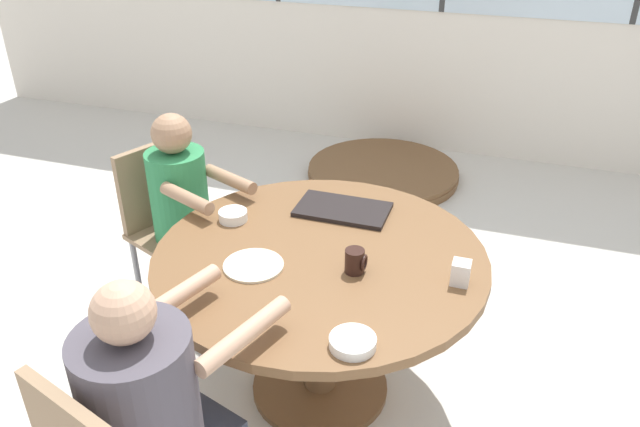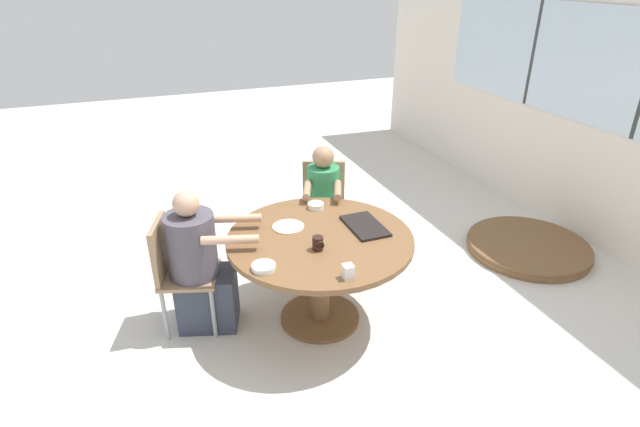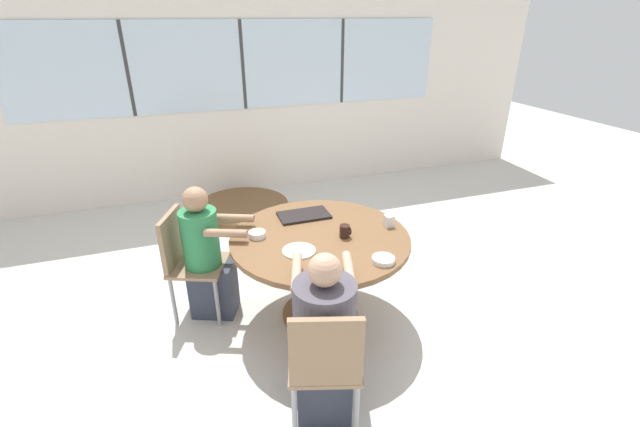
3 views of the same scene
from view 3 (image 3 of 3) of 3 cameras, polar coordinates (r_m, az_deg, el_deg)
ground_plane at (r=3.53m, az=0.00°, el=-13.32°), size 16.00×16.00×0.00m
wall_back_with_windows at (r=5.63m, az=-10.18°, el=16.80°), size 8.40×0.08×2.80m
dining_table at (r=3.21m, az=0.00°, el=-5.34°), size 1.32×1.32×0.72m
chair_for_woman_green_shirt at (r=3.45m, az=-17.46°, el=-5.36°), size 0.52×0.52×0.86m
chair_for_man_blue_shirt at (r=2.42m, az=0.71°, el=-19.01°), size 0.50×0.50×0.86m
person_woman_green_shirt at (r=3.41m, az=-14.82°, el=-5.84°), size 0.57×0.45×1.08m
person_man_blue_shirt at (r=2.56m, az=0.55°, el=-16.88°), size 0.52×0.70×1.09m
food_tray_dark at (r=3.43m, az=-2.16°, el=-0.22°), size 0.40×0.23×0.02m
coffee_mug at (r=3.10m, az=3.36°, el=-2.37°), size 0.08×0.07×0.09m
milk_carton_small at (r=3.30m, az=9.17°, el=-0.98°), size 0.07×0.07×0.09m
bowl_white_shallow at (r=3.14m, az=-8.37°, el=-2.76°), size 0.12×0.12×0.04m
bowl_cereal at (r=2.84m, az=8.43°, el=-6.12°), size 0.15×0.15×0.03m
plate_tortillas at (r=2.94m, az=-2.83°, el=-4.98°), size 0.23×0.23×0.01m
folded_table_stack at (r=5.31m, az=-10.31°, el=0.82°), size 1.12×1.12×0.09m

